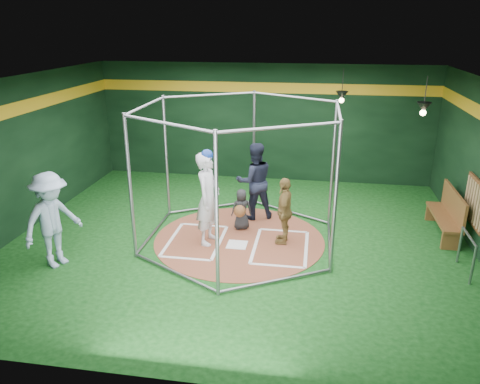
% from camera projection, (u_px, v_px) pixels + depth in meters
% --- Properties ---
extents(room_shell, '(10.10, 9.10, 3.53)m').
position_uv_depth(room_shell, '(239.00, 164.00, 9.91)').
color(room_shell, '#0D3A0F').
rests_on(room_shell, ground).
extents(clay_disc, '(3.80, 3.80, 0.01)m').
position_uv_depth(clay_disc, '(239.00, 239.00, 10.50)').
color(clay_disc, brown).
rests_on(clay_disc, ground).
extents(home_plate, '(0.43, 0.43, 0.01)m').
position_uv_depth(home_plate, '(237.00, 245.00, 10.22)').
color(home_plate, white).
rests_on(home_plate, clay_disc).
extents(batter_box_left, '(1.17, 1.77, 0.01)m').
position_uv_depth(batter_box_left, '(195.00, 241.00, 10.41)').
color(batter_box_left, white).
rests_on(batter_box_left, clay_disc).
extents(batter_box_right, '(1.17, 1.77, 0.01)m').
position_uv_depth(batter_box_right, '(281.00, 247.00, 10.12)').
color(batter_box_right, white).
rests_on(batter_box_right, clay_disc).
extents(batting_cage, '(4.05, 4.67, 3.00)m').
position_uv_depth(batting_cage, '(239.00, 176.00, 9.99)').
color(batting_cage, gray).
rests_on(batting_cage, ground).
extents(bat_rack, '(0.07, 1.25, 0.98)m').
position_uv_depth(bat_rack, '(475.00, 202.00, 9.76)').
color(bat_rack, brown).
rests_on(bat_rack, room_shell).
extents(pendant_lamp_near, '(0.34, 0.34, 0.90)m').
position_uv_depth(pendant_lamp_near, '(342.00, 96.00, 12.57)').
color(pendant_lamp_near, black).
rests_on(pendant_lamp_near, room_shell).
extents(pendant_lamp_far, '(0.34, 0.34, 0.90)m').
position_uv_depth(pendant_lamp_far, '(424.00, 107.00, 10.81)').
color(pendant_lamp_far, black).
rests_on(pendant_lamp_far, room_shell).
extents(batter_figure, '(0.58, 0.80, 2.11)m').
position_uv_depth(batter_figure, '(208.00, 198.00, 10.02)').
color(batter_figure, silver).
rests_on(batter_figure, clay_disc).
extents(visitor_leopard, '(0.39, 0.88, 1.49)m').
position_uv_depth(visitor_leopard, '(284.00, 211.00, 10.12)').
color(visitor_leopard, '#AF8E4B').
rests_on(visitor_leopard, clay_disc).
extents(catcher_figure, '(0.55, 0.62, 0.97)m').
position_uv_depth(catcher_figure, '(241.00, 209.00, 10.85)').
color(catcher_figure, black).
rests_on(catcher_figure, clay_disc).
extents(umpire, '(1.13, 1.02, 1.90)m').
position_uv_depth(umpire, '(254.00, 181.00, 11.37)').
color(umpire, black).
rests_on(umpire, clay_disc).
extents(bystander_blue, '(1.17, 1.44, 1.94)m').
position_uv_depth(bystander_blue, '(52.00, 220.00, 9.09)').
color(bystander_blue, '#9EB6D1').
rests_on(bystander_blue, ground).
extents(dugout_bench, '(0.42, 1.81, 1.05)m').
position_uv_depth(dugout_bench, '(448.00, 212.00, 10.59)').
color(dugout_bench, brown).
rests_on(dugout_bench, ground).
extents(steel_railing, '(0.05, 0.92, 0.79)m').
position_uv_depth(steel_railing, '(467.00, 248.00, 8.93)').
color(steel_railing, gray).
rests_on(steel_railing, ground).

